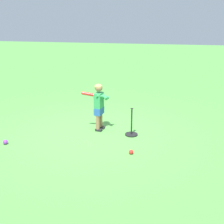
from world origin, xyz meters
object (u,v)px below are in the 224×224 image
at_px(child_batter, 99,103).
at_px(batting_tee, 131,131).
at_px(play_ball_midfield, 131,152).
at_px(play_ball_near_batter, 5,142).

relative_size(child_batter, batting_tee, 1.74).
bearing_deg(child_batter, play_ball_midfield, 38.77).
bearing_deg(child_batter, play_ball_near_batter, -56.07).
bearing_deg(play_ball_near_batter, play_ball_midfield, 90.93).
xyz_separation_m(child_batter, play_ball_midfield, (1.11, 0.89, -0.61)).
xyz_separation_m(play_ball_near_batter, batting_tee, (-0.97, 2.49, 0.05)).
height_order(play_ball_midfield, batting_tee, batting_tee).
height_order(child_batter, play_ball_near_batter, child_batter).
height_order(child_batter, batting_tee, child_batter).
bearing_deg(play_ball_near_batter, batting_tee, 111.40).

